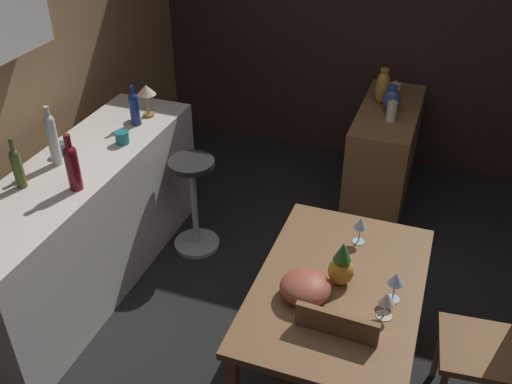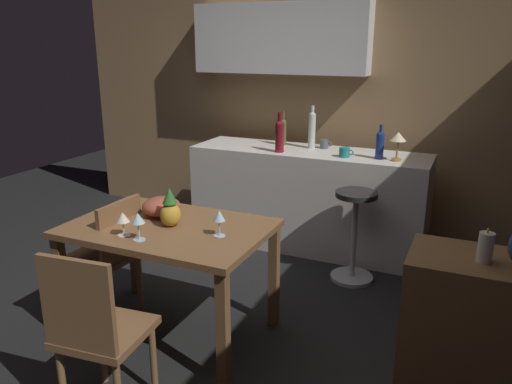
{
  "view_description": "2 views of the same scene",
  "coord_description": "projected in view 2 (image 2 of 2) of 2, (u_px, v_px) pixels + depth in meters",
  "views": [
    {
      "loc": [
        -2.3,
        -0.53,
        2.68
      ],
      "look_at": [
        0.25,
        0.38,
        0.9
      ],
      "focal_mm": 40.1,
      "sensor_mm": 36.0,
      "label": 1
    },
    {
      "loc": [
        1.5,
        -2.6,
        1.82
      ],
      "look_at": [
        0.13,
        0.45,
        0.81
      ],
      "focal_mm": 34.99,
      "sensor_mm": 36.0,
      "label": 2
    }
  ],
  "objects": [
    {
      "name": "wine_glass_right",
      "position": [
        138.0,
        219.0,
        2.8
      ],
      "size": [
        0.08,
        0.08,
        0.16
      ],
      "color": "silver",
      "rests_on": "dining_table"
    },
    {
      "name": "cup_slate",
      "position": [
        324.0,
        144.0,
        4.48
      ],
      "size": [
        0.11,
        0.07,
        0.08
      ],
      "color": "#515660",
      "rests_on": "kitchen_counter"
    },
    {
      "name": "ground_plane",
      "position": [
        212.0,
        321.0,
        3.38
      ],
      "size": [
        9.0,
        9.0,
        0.0
      ],
      "primitive_type": "plane",
      "color": "black"
    },
    {
      "name": "bar_stool",
      "position": [
        354.0,
        234.0,
        3.88
      ],
      "size": [
        0.34,
        0.34,
        0.73
      ],
      "color": "#262323",
      "rests_on": "ground_plane"
    },
    {
      "name": "wine_glass_left",
      "position": [
        219.0,
        217.0,
        2.86
      ],
      "size": [
        0.07,
        0.07,
        0.16
      ],
      "color": "silver",
      "rests_on": "dining_table"
    },
    {
      "name": "chair_near_window",
      "position": [
        109.0,
        254.0,
        3.26
      ],
      "size": [
        0.42,
        0.42,
        0.87
      ],
      "color": "brown",
      "rests_on": "ground_plane"
    },
    {
      "name": "wine_bottle_cobalt",
      "position": [
        380.0,
        144.0,
        4.05
      ],
      "size": [
        0.07,
        0.07,
        0.28
      ],
      "color": "navy",
      "rests_on": "kitchen_counter"
    },
    {
      "name": "wall_kitchen_back",
      "position": [
        307.0,
        86.0,
        4.81
      ],
      "size": [
        5.2,
        0.33,
        2.6
      ],
      "color": "#9E7A51",
      "rests_on": "ground_plane"
    },
    {
      "name": "cup_teal",
      "position": [
        345.0,
        152.0,
        4.13
      ],
      "size": [
        0.12,
        0.09,
        0.08
      ],
      "color": "teal",
      "rests_on": "kitchen_counter"
    },
    {
      "name": "wine_glass_center",
      "position": [
        123.0,
        218.0,
        2.87
      ],
      "size": [
        0.08,
        0.08,
        0.14
      ],
      "color": "silver",
      "rests_on": "dining_table"
    },
    {
      "name": "kitchen_counter",
      "position": [
        308.0,
        199.0,
        4.54
      ],
      "size": [
        2.1,
        0.6,
        0.9
      ],
      "primitive_type": "cube",
      "color": "silver",
      "rests_on": "ground_plane"
    },
    {
      "name": "wine_bottle_clear",
      "position": [
        312.0,
        128.0,
        4.45
      ],
      "size": [
        0.06,
        0.06,
        0.38
      ],
      "color": "silver",
      "rests_on": "kitchen_counter"
    },
    {
      "name": "wine_bottle_olive",
      "position": [
        283.0,
        130.0,
        4.6
      ],
      "size": [
        0.06,
        0.06,
        0.31
      ],
      "color": "#475623",
      "rests_on": "kitchen_counter"
    },
    {
      "name": "fruit_bowl",
      "position": [
        161.0,
        206.0,
        3.21
      ],
      "size": [
        0.25,
        0.25,
        0.12
      ],
      "primitive_type": "ellipsoid",
      "color": "#9E4C38",
      "rests_on": "dining_table"
    },
    {
      "name": "counter_lamp",
      "position": [
        398.0,
        139.0,
        3.96
      ],
      "size": [
        0.13,
        0.13,
        0.23
      ],
      "color": "#A58447",
      "rests_on": "kitchen_counter"
    },
    {
      "name": "pineapple_centerpiece",
      "position": [
        170.0,
        210.0,
        3.02
      ],
      "size": [
        0.13,
        0.13,
        0.24
      ],
      "color": "gold",
      "rests_on": "dining_table"
    },
    {
      "name": "pillar_candle_short",
      "position": [
        485.0,
        247.0,
        2.34
      ],
      "size": [
        0.07,
        0.07,
        0.17
      ],
      "color": "white",
      "rests_on": "sideboard_cabinet"
    },
    {
      "name": "chair_by_doorway",
      "position": [
        96.0,
        330.0,
        2.39
      ],
      "size": [
        0.44,
        0.44,
        0.91
      ],
      "color": "brown",
      "rests_on": "ground_plane"
    },
    {
      "name": "dining_table",
      "position": [
        169.0,
        240.0,
        3.08
      ],
      "size": [
        1.22,
        0.81,
        0.74
      ],
      "color": "brown",
      "rests_on": "ground_plane"
    },
    {
      "name": "wine_bottle_ruby",
      "position": [
        280.0,
        134.0,
        4.29
      ],
      "size": [
        0.08,
        0.08,
        0.34
      ],
      "color": "maroon",
      "rests_on": "kitchen_counter"
    }
  ]
}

